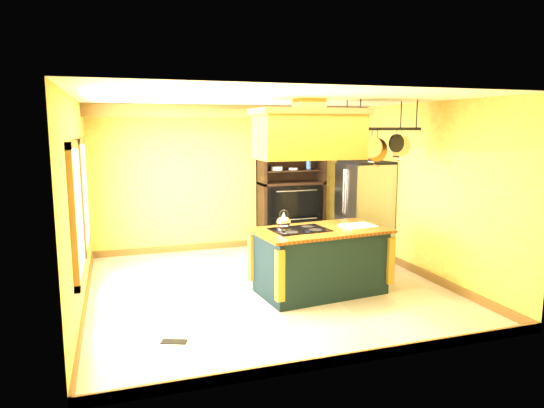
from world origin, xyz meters
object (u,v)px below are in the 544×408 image
kitchen_island (320,260)px  refrigerator (364,213)px  pot_rack (381,136)px  range_hood (309,133)px  hutch (290,203)px

kitchen_island → refrigerator: bearing=38.0°
kitchen_island → pot_rack: size_ratio=1.84×
kitchen_island → range_hood: range_hood is taller
range_hood → pot_rack: size_ratio=1.39×
pot_rack → hutch: bearing=97.7°
range_hood → refrigerator: size_ratio=0.87×
pot_rack → refrigerator: (0.55, 1.40, -1.37)m
kitchen_island → hutch: hutch is taller
hutch → range_hood: bearing=-105.3°
kitchen_island → range_hood: size_ratio=1.32×
kitchen_island → range_hood: (-0.20, -0.00, 1.78)m
range_hood → refrigerator: range_hood is taller
kitchen_island → refrigerator: size_ratio=1.14×
kitchen_island → range_hood: 1.79m
kitchen_island → hutch: bearing=72.4°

